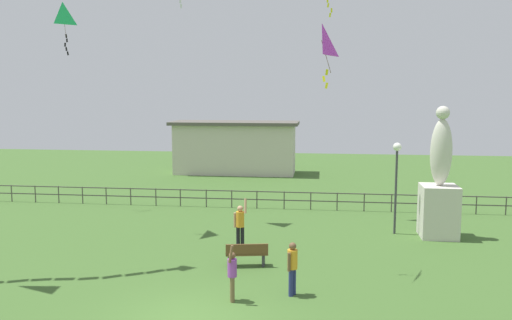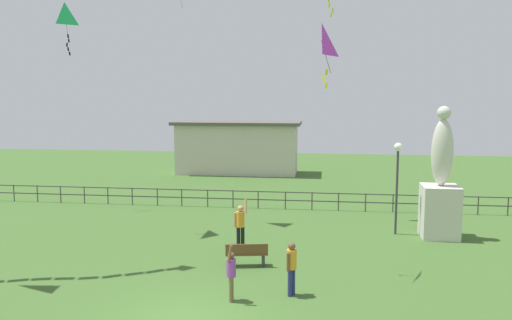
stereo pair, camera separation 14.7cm
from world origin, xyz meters
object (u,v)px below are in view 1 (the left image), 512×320
(lamppost, at_px, (397,167))
(park_bench, at_px, (247,254))
(person_1, at_px, (240,223))
(person_3, at_px, (292,265))
(kite_3, at_px, (63,16))
(person_2, at_px, (232,272))
(kite_2, at_px, (322,42))
(statue_monument, at_px, (439,193))

(lamppost, bearing_deg, park_bench, -138.42)
(person_1, bearing_deg, park_bench, -75.15)
(park_bench, xyz_separation_m, person_3, (1.76, -2.50, 0.49))
(park_bench, relative_size, kite_3, 0.57)
(person_2, height_order, kite_2, kite_2)
(park_bench, distance_m, person_2, 3.21)
(lamppost, xyz_separation_m, person_3, (-4.04, -7.64, -2.00))
(person_3, bearing_deg, statue_monument, 51.78)
(kite_2, xyz_separation_m, kite_3, (-13.27, 8.48, 2.24))
(park_bench, bearing_deg, kite_3, 141.63)
(park_bench, bearing_deg, person_3, -54.93)
(statue_monument, distance_m, person_1, 8.63)
(statue_monument, xyz_separation_m, kite_3, (-18.32, 3.63, 8.16))
(statue_monument, xyz_separation_m, lamppost, (-1.77, 0.26, 1.06))
(person_3, bearing_deg, kite_3, 138.63)
(statue_monument, bearing_deg, person_3, -128.22)
(park_bench, distance_m, person_3, 3.09)
(kite_3, bearing_deg, person_3, -41.37)
(person_2, height_order, person_3, person_2)
(statue_monument, distance_m, person_3, 9.44)
(person_2, bearing_deg, lamppost, 55.24)
(kite_2, bearing_deg, person_2, -127.91)
(person_2, xyz_separation_m, kite_2, (2.51, 3.22, 6.94))
(person_3, bearing_deg, park_bench, 125.07)
(park_bench, height_order, person_1, person_1)
(park_bench, xyz_separation_m, person_1, (-0.57, 2.15, 0.55))
(person_2, bearing_deg, statue_monument, 46.90)
(lamppost, distance_m, person_1, 7.30)
(person_3, relative_size, kite_2, 0.78)
(person_1, bearing_deg, person_2, -83.73)
(park_bench, bearing_deg, statue_monument, 32.83)
(lamppost, height_order, park_bench, lamppost)
(lamppost, relative_size, person_2, 2.28)
(kite_2, bearing_deg, park_bench, -179.22)
(person_2, bearing_deg, person_1, 96.27)
(statue_monument, height_order, person_1, statue_monument)
(lamppost, relative_size, kite_2, 1.87)
(lamppost, height_order, person_1, lamppost)
(person_2, bearing_deg, kite_3, 132.62)
(person_3, bearing_deg, person_1, 116.58)
(person_1, distance_m, person_2, 5.37)
(person_1, distance_m, kite_2, 7.77)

